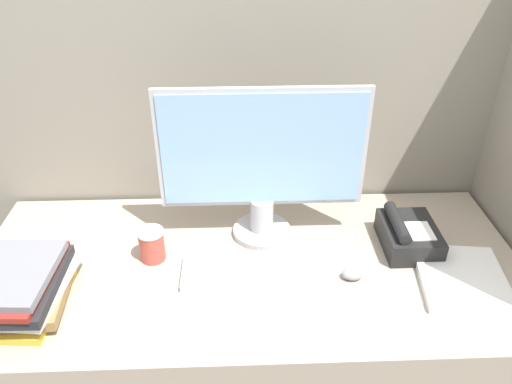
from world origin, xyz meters
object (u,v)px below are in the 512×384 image
object	(u,v)px
monitor	(262,164)
keyboard	(253,271)
desk_telephone	(408,235)
mouse	(352,274)
coffee_cup	(152,245)
book_stack	(20,287)

from	to	relation	value
monitor	keyboard	size ratio (longest dim) A/B	1.50
keyboard	desk_telephone	xyz separation A→B (m)	(0.48, 0.11, 0.03)
monitor	mouse	xyz separation A→B (m)	(0.25, -0.23, -0.24)
desk_telephone	monitor	bearing A→B (deg)	169.18
mouse	desk_telephone	xyz separation A→B (m)	(0.20, 0.14, 0.03)
coffee_cup	keyboard	bearing A→B (deg)	-15.60
book_stack	desk_telephone	bearing A→B (deg)	11.36
monitor	coffee_cup	xyz separation A→B (m)	(-0.33, -0.11, -0.20)
coffee_cup	book_stack	size ratio (longest dim) A/B	0.31
coffee_cup	desk_telephone	distance (m)	0.78
monitor	book_stack	bearing A→B (deg)	-154.72
keyboard	mouse	world-z (taller)	mouse
mouse	book_stack	bearing A→B (deg)	-174.97
keyboard	coffee_cup	world-z (taller)	coffee_cup
monitor	desk_telephone	bearing A→B (deg)	-10.82
coffee_cup	book_stack	world-z (taller)	book_stack
keyboard	coffee_cup	bearing A→B (deg)	164.40
coffee_cup	book_stack	xyz separation A→B (m)	(-0.31, -0.19, 0.02)
keyboard	book_stack	bearing A→B (deg)	-170.04
monitor	coffee_cup	distance (m)	0.41
keyboard	mouse	size ratio (longest dim) A/B	6.79
desk_telephone	keyboard	bearing A→B (deg)	-166.88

